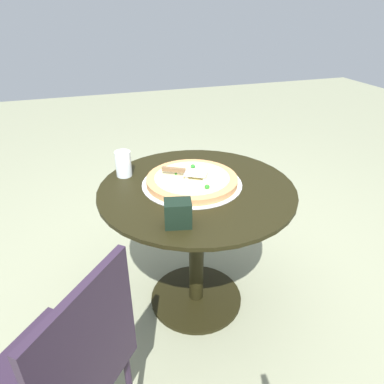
{
  "coord_description": "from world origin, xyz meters",
  "views": [
    {
      "loc": [
        1.32,
        -0.45,
        1.44
      ],
      "look_at": [
        -0.04,
        -0.01,
        0.65
      ],
      "focal_mm": 32.58,
      "sensor_mm": 36.0,
      "label": 1
    }
  ],
  "objects_px": {
    "pizza_server": "(184,171)",
    "patio_table": "(197,223)",
    "drinking_cup": "(123,164)",
    "patio_chair_near": "(67,368)",
    "napkin_dispenser": "(178,213)",
    "pizza_on_tray": "(192,180)"
  },
  "relations": [
    {
      "from": "pizza_server",
      "to": "patio_table",
      "type": "bearing_deg",
      "value": 35.31
    },
    {
      "from": "drinking_cup",
      "to": "patio_chair_near",
      "type": "bearing_deg",
      "value": -20.54
    },
    {
      "from": "pizza_server",
      "to": "drinking_cup",
      "type": "bearing_deg",
      "value": -122.52
    },
    {
      "from": "patio_table",
      "to": "patio_chair_near",
      "type": "xyz_separation_m",
      "value": [
        0.6,
        -0.6,
        -0.01
      ]
    },
    {
      "from": "pizza_server",
      "to": "drinking_cup",
      "type": "xyz_separation_m",
      "value": [
        -0.16,
        -0.25,
        0.0
      ]
    },
    {
      "from": "patio_table",
      "to": "patio_chair_near",
      "type": "relative_size",
      "value": 1.06
    },
    {
      "from": "drinking_cup",
      "to": "napkin_dispenser",
      "type": "bearing_deg",
      "value": 15.0
    },
    {
      "from": "pizza_on_tray",
      "to": "drinking_cup",
      "type": "height_order",
      "value": "drinking_cup"
    },
    {
      "from": "pizza_server",
      "to": "patio_chair_near",
      "type": "xyz_separation_m",
      "value": [
        0.66,
        -0.56,
        -0.26
      ]
    },
    {
      "from": "patio_chair_near",
      "to": "patio_table",
      "type": "bearing_deg",
      "value": 134.76
    },
    {
      "from": "pizza_server",
      "to": "drinking_cup",
      "type": "height_order",
      "value": "drinking_cup"
    },
    {
      "from": "patio_table",
      "to": "drinking_cup",
      "type": "xyz_separation_m",
      "value": [
        -0.22,
        -0.3,
        0.26
      ]
    },
    {
      "from": "pizza_server",
      "to": "napkin_dispenser",
      "type": "height_order",
      "value": "napkin_dispenser"
    },
    {
      "from": "patio_chair_near",
      "to": "pizza_server",
      "type": "bearing_deg",
      "value": 139.54
    },
    {
      "from": "pizza_on_tray",
      "to": "napkin_dispenser",
      "type": "xyz_separation_m",
      "value": [
        0.3,
        -0.15,
        0.03
      ]
    },
    {
      "from": "pizza_on_tray",
      "to": "pizza_server",
      "type": "bearing_deg",
      "value": -126.49
    },
    {
      "from": "pizza_on_tray",
      "to": "pizza_server",
      "type": "distance_m",
      "value": 0.06
    },
    {
      "from": "pizza_on_tray",
      "to": "drinking_cup",
      "type": "distance_m",
      "value": 0.34
    },
    {
      "from": "drinking_cup",
      "to": "pizza_server",
      "type": "bearing_deg",
      "value": 57.48
    },
    {
      "from": "napkin_dispenser",
      "to": "pizza_server",
      "type": "bearing_deg",
      "value": 82.18
    },
    {
      "from": "pizza_on_tray",
      "to": "drinking_cup",
      "type": "bearing_deg",
      "value": -122.97
    },
    {
      "from": "pizza_on_tray",
      "to": "napkin_dispenser",
      "type": "relative_size",
      "value": 4.51
    }
  ]
}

